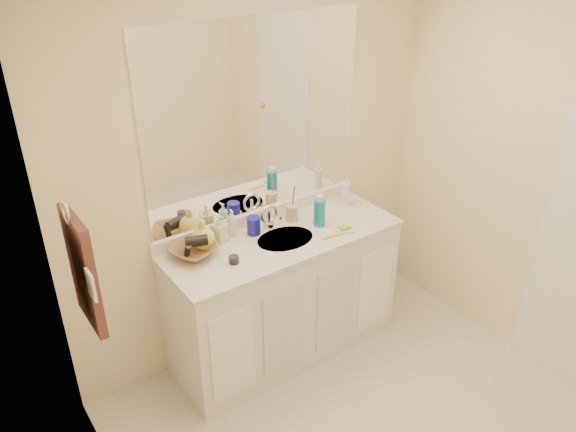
% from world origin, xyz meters
% --- Properties ---
extents(wall_back, '(2.60, 0.02, 2.40)m').
position_xyz_m(wall_back, '(0.00, 1.30, 1.20)').
color(wall_back, '#FBEDC4').
rests_on(wall_back, floor).
extents(wall_left, '(0.02, 2.60, 2.40)m').
position_xyz_m(wall_left, '(-1.30, 0.00, 1.20)').
color(wall_left, '#FBEDC4').
rests_on(wall_left, floor).
extents(wall_right, '(0.02, 2.60, 2.40)m').
position_xyz_m(wall_right, '(1.30, 0.00, 1.20)').
color(wall_right, '#FBEDC4').
rests_on(wall_right, floor).
extents(vanity_cabinet, '(1.50, 0.55, 0.85)m').
position_xyz_m(vanity_cabinet, '(0.00, 1.02, 0.42)').
color(vanity_cabinet, white).
rests_on(vanity_cabinet, floor).
extents(countertop, '(1.52, 0.57, 0.03)m').
position_xyz_m(countertop, '(0.00, 1.02, 0.86)').
color(countertop, silver).
rests_on(countertop, vanity_cabinet).
extents(backsplash, '(1.52, 0.03, 0.08)m').
position_xyz_m(backsplash, '(0.00, 1.29, 0.92)').
color(backsplash, white).
rests_on(backsplash, countertop).
extents(sink_basin, '(0.37, 0.37, 0.02)m').
position_xyz_m(sink_basin, '(0.00, 1.00, 0.87)').
color(sink_basin, beige).
rests_on(sink_basin, countertop).
extents(faucet, '(0.02, 0.02, 0.11)m').
position_xyz_m(faucet, '(0.00, 1.18, 0.94)').
color(faucet, silver).
rests_on(faucet, countertop).
extents(mirror, '(1.48, 0.01, 1.20)m').
position_xyz_m(mirror, '(0.00, 1.29, 1.56)').
color(mirror, white).
rests_on(mirror, wall_back).
extents(blue_mug, '(0.10, 0.10, 0.11)m').
position_xyz_m(blue_mug, '(-0.13, 1.17, 0.94)').
color(blue_mug, '#151997').
rests_on(blue_mug, countertop).
extents(tan_cup, '(0.10, 0.10, 0.11)m').
position_xyz_m(tan_cup, '(0.17, 1.17, 0.93)').
color(tan_cup, '#CAB68E').
rests_on(tan_cup, countertop).
extents(toothbrush, '(0.02, 0.04, 0.20)m').
position_xyz_m(toothbrush, '(0.18, 1.17, 1.03)').
color(toothbrush, '#E23B86').
rests_on(toothbrush, tan_cup).
extents(mouthwash_bottle, '(0.10, 0.10, 0.18)m').
position_xyz_m(mouthwash_bottle, '(0.28, 1.02, 0.97)').
color(mouthwash_bottle, '#0D86A1').
rests_on(mouthwash_bottle, countertop).
extents(clear_pump_bottle, '(0.07, 0.07, 0.16)m').
position_xyz_m(clear_pump_bottle, '(0.59, 1.14, 0.96)').
color(clear_pump_bottle, white).
rests_on(clear_pump_bottle, countertop).
extents(soap_dish, '(0.14, 0.12, 0.01)m').
position_xyz_m(soap_dish, '(0.36, 0.87, 0.89)').
color(soap_dish, white).
rests_on(soap_dish, countertop).
extents(green_soap, '(0.08, 0.06, 0.03)m').
position_xyz_m(green_soap, '(0.36, 0.87, 0.90)').
color(green_soap, '#99C931').
rests_on(green_soap, soap_dish).
extents(orange_comb, '(0.12, 0.04, 0.00)m').
position_xyz_m(orange_comb, '(0.24, 0.86, 0.88)').
color(orange_comb, gold).
rests_on(orange_comb, countertop).
extents(dark_jar, '(0.06, 0.06, 0.04)m').
position_xyz_m(dark_jar, '(-0.40, 0.95, 0.90)').
color(dark_jar, black).
rests_on(dark_jar, countertop).
extents(soap_bottle_white, '(0.08, 0.08, 0.17)m').
position_xyz_m(soap_bottle_white, '(-0.24, 1.24, 0.97)').
color(soap_bottle_white, silver).
rests_on(soap_bottle_white, countertop).
extents(soap_bottle_cream, '(0.10, 0.10, 0.18)m').
position_xyz_m(soap_bottle_cream, '(-0.34, 1.21, 0.97)').
color(soap_bottle_cream, beige).
rests_on(soap_bottle_cream, countertop).
extents(soap_bottle_yellow, '(0.17, 0.17, 0.19)m').
position_xyz_m(soap_bottle_yellow, '(-0.46, 1.20, 0.97)').
color(soap_bottle_yellow, '#E4D758').
rests_on(soap_bottle_yellow, countertop).
extents(wicker_basket, '(0.34, 0.34, 0.06)m').
position_xyz_m(wicker_basket, '(-0.55, 1.15, 0.91)').
color(wicker_basket, brown).
rests_on(wicker_basket, countertop).
extents(hair_dryer, '(0.14, 0.10, 0.06)m').
position_xyz_m(hair_dryer, '(-0.53, 1.15, 0.97)').
color(hair_dryer, black).
rests_on(hair_dryer, wicker_basket).
extents(towel_ring, '(0.01, 0.11, 0.11)m').
position_xyz_m(towel_ring, '(-1.27, 0.77, 1.55)').
color(towel_ring, silver).
rests_on(towel_ring, wall_left).
extents(hand_towel, '(0.04, 0.32, 0.55)m').
position_xyz_m(hand_towel, '(-1.25, 0.77, 1.25)').
color(hand_towel, '#3A211F').
rests_on(hand_towel, towel_ring).
extents(switch_plate, '(0.01, 0.08, 0.13)m').
position_xyz_m(switch_plate, '(-1.27, 0.57, 1.30)').
color(switch_plate, white).
rests_on(switch_plate, wall_left).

